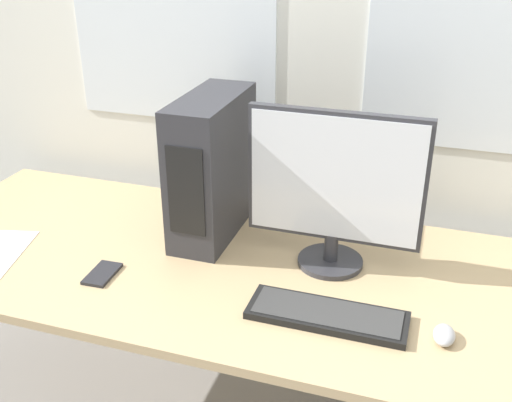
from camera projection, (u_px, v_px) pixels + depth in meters
name	position (u px, v px, depth m)	size (l,w,h in m)	color
wall_back	(323.00, 32.00, 2.03)	(8.00, 0.07, 2.70)	silver
desk	(273.00, 281.00, 1.83)	(2.46, 0.88, 0.74)	tan
pc_tower	(212.00, 166.00, 1.94)	(0.17, 0.42, 0.47)	#2D2D33
monitor_main	(335.00, 187.00, 1.73)	(0.52, 0.20, 0.49)	#333338
keyboard	(327.00, 315.00, 1.59)	(0.42, 0.14, 0.02)	black
mouse	(444.00, 335.00, 1.50)	(0.05, 0.09, 0.03)	#B2B2B7
cell_phone	(102.00, 274.00, 1.78)	(0.08, 0.13, 0.01)	#232328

